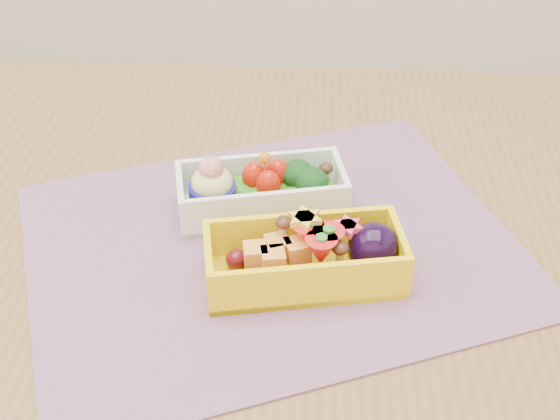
{
  "coord_description": "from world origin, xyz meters",
  "views": [
    {
      "loc": [
        0.05,
        -0.49,
        1.2
      ],
      "look_at": [
        0.02,
        0.04,
        0.79
      ],
      "focal_mm": 47.38,
      "sensor_mm": 36.0,
      "label": 1
    }
  ],
  "objects_px": {
    "placemat": "(272,246)",
    "table": "(254,343)",
    "bento_white": "(261,191)",
    "bento_yellow": "(309,257)"
  },
  "relations": [
    {
      "from": "placemat",
      "to": "table",
      "type": "bearing_deg",
      "value": -117.32
    },
    {
      "from": "table",
      "to": "bento_white",
      "type": "relative_size",
      "value": 6.92
    },
    {
      "from": "table",
      "to": "placemat",
      "type": "bearing_deg",
      "value": 62.68
    },
    {
      "from": "placemat",
      "to": "bento_yellow",
      "type": "height_order",
      "value": "bento_yellow"
    },
    {
      "from": "placemat",
      "to": "bento_white",
      "type": "bearing_deg",
      "value": 104.41
    },
    {
      "from": "table",
      "to": "placemat",
      "type": "height_order",
      "value": "placemat"
    },
    {
      "from": "placemat",
      "to": "bento_yellow",
      "type": "xyz_separation_m",
      "value": [
        0.04,
        -0.04,
        0.03
      ]
    },
    {
      "from": "table",
      "to": "bento_yellow",
      "type": "xyz_separation_m",
      "value": [
        0.05,
        -0.01,
        0.13
      ]
    },
    {
      "from": "table",
      "to": "bento_white",
      "type": "height_order",
      "value": "bento_white"
    },
    {
      "from": "table",
      "to": "bento_yellow",
      "type": "distance_m",
      "value": 0.14
    }
  ]
}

